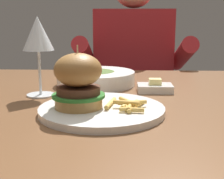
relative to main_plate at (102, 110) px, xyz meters
The scene contains 8 objects.
dining_table 0.16m from the main_plate, 67.19° to the left, with size 1.17×0.92×0.74m.
main_plate is the anchor object (origin of this frame).
burger_sandwich 0.08m from the main_plate, behind, with size 0.11×0.11×0.13m.
fries_pile 0.06m from the main_plate, ahead, with size 0.09×0.09×0.02m.
wine_glass 0.27m from the main_plate, 138.56° to the left, with size 0.08×0.08×0.20m.
butter_dish 0.24m from the main_plate, 57.92° to the left, with size 0.09×0.07×0.04m.
soup_bowl 0.30m from the main_plate, 97.59° to the left, with size 0.23×0.23×0.05m.
diner_person 0.88m from the main_plate, 84.23° to the left, with size 0.51×0.36×1.18m.
Camera 1 is at (-0.01, -0.75, 0.93)m, focal length 50.00 mm.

